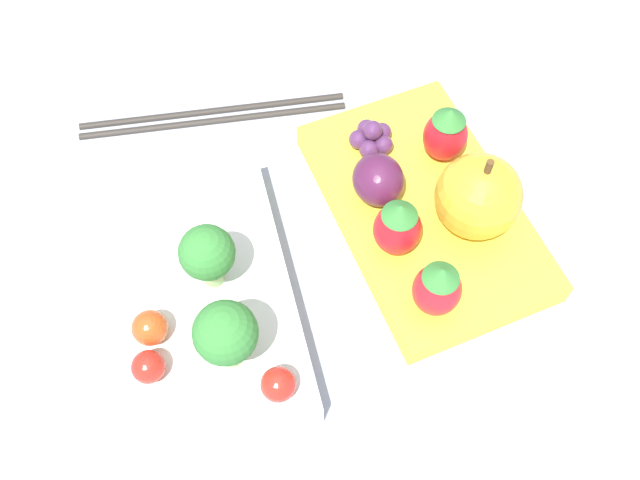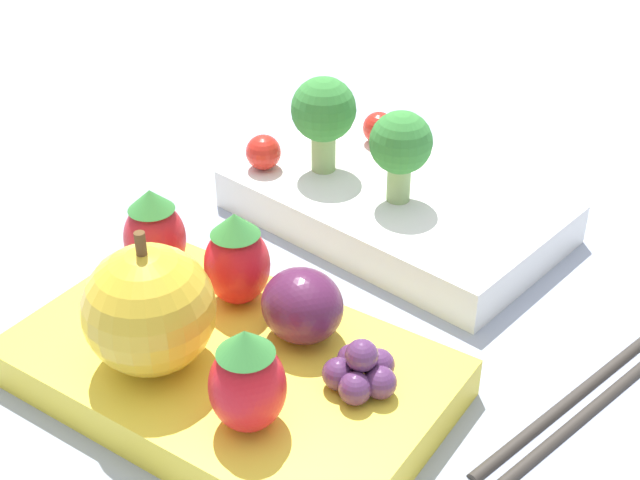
{
  "view_description": "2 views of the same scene",
  "coord_description": "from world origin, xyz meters",
  "px_view_note": "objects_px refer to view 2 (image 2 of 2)",
  "views": [
    {
      "loc": [
        -0.22,
        0.08,
        0.45
      ],
      "look_at": [
        -0.01,
        -0.0,
        0.03
      ],
      "focal_mm": 40.0,
      "sensor_mm": 36.0,
      "label": 1
    },
    {
      "loc": [
        0.21,
        -0.31,
        0.28
      ],
      "look_at": [
        -0.01,
        -0.0,
        0.03
      ],
      "focal_mm": 50.0,
      "sensor_mm": 36.0,
      "label": 2
    }
  ],
  "objects_px": {
    "bento_box_savoury": "(395,206)",
    "broccoli_floret_1": "(401,146)",
    "broccoli_floret_0": "(324,113)",
    "strawberry_2": "(237,259)",
    "grape_cluster": "(361,371)",
    "chopsticks_pair": "(623,367)",
    "bento_box_fruit": "(223,368)",
    "strawberry_1": "(154,233)",
    "cherry_tomato_1": "(263,152)",
    "strawberry_0": "(247,381)",
    "cherry_tomato_2": "(379,128)",
    "apple": "(149,310)",
    "cherry_tomato_0": "(405,140)",
    "plum": "(302,306)"
  },
  "relations": [
    {
      "from": "cherry_tomato_0",
      "to": "strawberry_1",
      "type": "height_order",
      "value": "strawberry_1"
    },
    {
      "from": "cherry_tomato_1",
      "to": "strawberry_1",
      "type": "bearing_deg",
      "value": -79.74
    },
    {
      "from": "cherry_tomato_2",
      "to": "grape_cluster",
      "type": "relative_size",
      "value": 0.62
    },
    {
      "from": "apple",
      "to": "grape_cluster",
      "type": "xyz_separation_m",
      "value": [
        0.08,
        0.04,
        -0.02
      ]
    },
    {
      "from": "cherry_tomato_0",
      "to": "strawberry_1",
      "type": "xyz_separation_m",
      "value": [
        -0.04,
        -0.18,
        0.01
      ]
    },
    {
      "from": "cherry_tomato_2",
      "to": "apple",
      "type": "relative_size",
      "value": 0.3
    },
    {
      "from": "broccoli_floret_0",
      "to": "broccoli_floret_1",
      "type": "xyz_separation_m",
      "value": [
        0.06,
        -0.01,
        -0.0
      ]
    },
    {
      "from": "cherry_tomato_2",
      "to": "plum",
      "type": "relative_size",
      "value": 0.53
    },
    {
      "from": "strawberry_2",
      "to": "chopsticks_pair",
      "type": "distance_m",
      "value": 0.19
    },
    {
      "from": "broccoli_floret_1",
      "to": "apple",
      "type": "distance_m",
      "value": 0.18
    },
    {
      "from": "bento_box_fruit",
      "to": "bento_box_savoury",
      "type": "bearing_deg",
      "value": 93.21
    },
    {
      "from": "broccoli_floret_1",
      "to": "apple",
      "type": "height_order",
      "value": "apple"
    },
    {
      "from": "bento_box_fruit",
      "to": "chopsticks_pair",
      "type": "distance_m",
      "value": 0.19
    },
    {
      "from": "bento_box_fruit",
      "to": "plum",
      "type": "height_order",
      "value": "plum"
    },
    {
      "from": "bento_box_savoury",
      "to": "chopsticks_pair",
      "type": "height_order",
      "value": "bento_box_savoury"
    },
    {
      "from": "broccoli_floret_0",
      "to": "plum",
      "type": "distance_m",
      "value": 0.16
    },
    {
      "from": "cherry_tomato_0",
      "to": "plum",
      "type": "xyz_separation_m",
      "value": [
        0.05,
        -0.17,
        0.0
      ]
    },
    {
      "from": "cherry_tomato_1",
      "to": "apple",
      "type": "bearing_deg",
      "value": -67.35
    },
    {
      "from": "bento_box_savoury",
      "to": "broccoli_floret_1",
      "type": "distance_m",
      "value": 0.05
    },
    {
      "from": "cherry_tomato_0",
      "to": "grape_cluster",
      "type": "height_order",
      "value": "cherry_tomato_0"
    },
    {
      "from": "strawberry_2",
      "to": "grape_cluster",
      "type": "height_order",
      "value": "strawberry_2"
    },
    {
      "from": "bento_box_savoury",
      "to": "broccoli_floret_0",
      "type": "xyz_separation_m",
      "value": [
        -0.05,
        -0.01,
        0.05
      ]
    },
    {
      "from": "broccoli_floret_0",
      "to": "apple",
      "type": "height_order",
      "value": "apple"
    },
    {
      "from": "strawberry_0",
      "to": "strawberry_1",
      "type": "height_order",
      "value": "same"
    },
    {
      "from": "bento_box_fruit",
      "to": "cherry_tomato_2",
      "type": "height_order",
      "value": "cherry_tomato_2"
    },
    {
      "from": "strawberry_1",
      "to": "chopsticks_pair",
      "type": "xyz_separation_m",
      "value": [
        0.22,
        0.09,
        -0.04
      ]
    },
    {
      "from": "bento_box_savoury",
      "to": "strawberry_1",
      "type": "xyz_separation_m",
      "value": [
        -0.06,
        -0.14,
        0.03
      ]
    },
    {
      "from": "cherry_tomato_1",
      "to": "strawberry_2",
      "type": "height_order",
      "value": "strawberry_2"
    },
    {
      "from": "broccoli_floret_1",
      "to": "chopsticks_pair",
      "type": "relative_size",
      "value": 0.26
    },
    {
      "from": "strawberry_2",
      "to": "grape_cluster",
      "type": "bearing_deg",
      "value": -12.21
    },
    {
      "from": "cherry_tomato_1",
      "to": "cherry_tomato_2",
      "type": "height_order",
      "value": "same"
    },
    {
      "from": "apple",
      "to": "strawberry_2",
      "type": "distance_m",
      "value": 0.06
    },
    {
      "from": "broccoli_floret_1",
      "to": "cherry_tomato_0",
      "type": "bearing_deg",
      "value": 116.87
    },
    {
      "from": "cherry_tomato_1",
      "to": "strawberry_0",
      "type": "relative_size",
      "value": 0.44
    },
    {
      "from": "cherry_tomato_1",
      "to": "strawberry_0",
      "type": "distance_m",
      "value": 0.21
    },
    {
      "from": "broccoli_floret_1",
      "to": "strawberry_1",
      "type": "bearing_deg",
      "value": -117.17
    },
    {
      "from": "broccoli_floret_0",
      "to": "strawberry_2",
      "type": "distance_m",
      "value": 0.13
    },
    {
      "from": "bento_box_fruit",
      "to": "strawberry_1",
      "type": "xyz_separation_m",
      "value": [
        -0.07,
        0.03,
        0.03
      ]
    },
    {
      "from": "broccoli_floret_0",
      "to": "strawberry_1",
      "type": "bearing_deg",
      "value": -94.24
    },
    {
      "from": "broccoli_floret_0",
      "to": "cherry_tomato_1",
      "type": "relative_size",
      "value": 2.74
    },
    {
      "from": "cherry_tomato_0",
      "to": "grape_cluster",
      "type": "relative_size",
      "value": 0.68
    },
    {
      "from": "broccoli_floret_0",
      "to": "chopsticks_pair",
      "type": "height_order",
      "value": "broccoli_floret_0"
    },
    {
      "from": "bento_box_fruit",
      "to": "apple",
      "type": "relative_size",
      "value": 2.9
    },
    {
      "from": "broccoli_floret_1",
      "to": "grape_cluster",
      "type": "height_order",
      "value": "broccoli_floret_1"
    },
    {
      "from": "plum",
      "to": "cherry_tomato_2",
      "type": "bearing_deg",
      "value": 111.97
    },
    {
      "from": "strawberry_0",
      "to": "bento_box_fruit",
      "type": "bearing_deg",
      "value": 144.15
    },
    {
      "from": "bento_box_fruit",
      "to": "cherry_tomato_1",
      "type": "height_order",
      "value": "cherry_tomato_1"
    },
    {
      "from": "broccoli_floret_0",
      "to": "strawberry_2",
      "type": "height_order",
      "value": "broccoli_floret_0"
    },
    {
      "from": "apple",
      "to": "cherry_tomato_2",
      "type": "bearing_deg",
      "value": 97.4
    },
    {
      "from": "bento_box_savoury",
      "to": "plum",
      "type": "bearing_deg",
      "value": -76.5
    }
  ]
}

